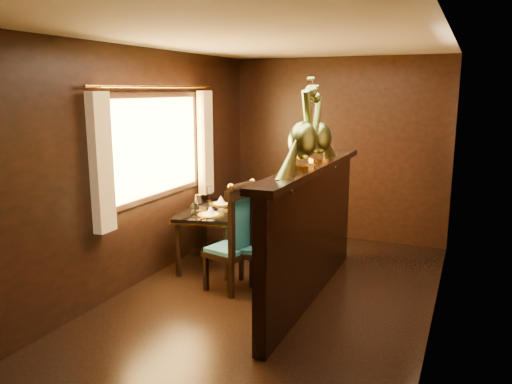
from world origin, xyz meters
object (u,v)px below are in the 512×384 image
(chair_right, at_px, (237,235))
(peacock_right, at_px, (320,124))
(chair_left, at_px, (262,232))
(peacock_left, at_px, (303,124))
(dining_table, at_px, (214,214))

(chair_right, distance_m, peacock_right, 1.39)
(chair_right, bearing_deg, chair_left, 51.26)
(chair_left, distance_m, peacock_right, 1.25)
(chair_right, relative_size, peacock_left, 1.44)
(chair_left, xyz_separation_m, peacock_right, (0.54, 0.20, 1.11))
(dining_table, height_order, chair_right, chair_right)
(chair_left, height_order, peacock_left, peacock_left)
(dining_table, bearing_deg, peacock_right, -25.85)
(peacock_right, bearing_deg, chair_left, -159.34)
(dining_table, height_order, chair_left, chair_left)
(dining_table, xyz_separation_m, chair_right, (0.64, -0.68, 0.01))
(dining_table, bearing_deg, peacock_left, -44.31)
(chair_right, bearing_deg, peacock_right, 39.16)
(chair_left, bearing_deg, peacock_left, -36.58)
(chair_right, xyz_separation_m, peacock_left, (0.74, -0.16, 1.16))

